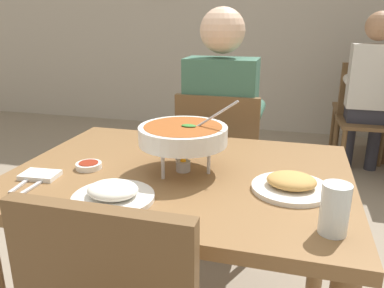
{
  "coord_description": "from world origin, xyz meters",
  "views": [
    {
      "loc": [
        0.37,
        -1.19,
        1.26
      ],
      "look_at": [
        0.0,
        0.15,
        0.8
      ],
      "focal_mm": 36.08,
      "sensor_mm": 36.0,
      "label": 1
    }
  ],
  "objects_px": {
    "appetizer_plate": "(291,185)",
    "chair_bg_left": "(365,112)",
    "diner_main": "(222,120)",
    "sauce_dish": "(89,165)",
    "curry_bowl": "(183,136)",
    "chair_bg_right": "(370,102)",
    "dining_table_main": "(181,201)",
    "drink_glass": "(334,212)",
    "chair_diner_main": "(220,164)",
    "patron_bg_left": "(371,85)",
    "rice_plate": "(113,194)"
  },
  "relations": [
    {
      "from": "curry_bowl",
      "to": "drink_glass",
      "type": "bearing_deg",
      "value": -31.63
    },
    {
      "from": "diner_main",
      "to": "drink_glass",
      "type": "xyz_separation_m",
      "value": [
        0.48,
        -1.04,
        0.06
      ]
    },
    {
      "from": "rice_plate",
      "to": "drink_glass",
      "type": "xyz_separation_m",
      "value": [
        0.6,
        -0.02,
        0.04
      ]
    },
    {
      "from": "chair_bg_right",
      "to": "drink_glass",
      "type": "bearing_deg",
      "value": -100.72
    },
    {
      "from": "drink_glass",
      "to": "patron_bg_left",
      "type": "bearing_deg",
      "value": 79.35
    },
    {
      "from": "chair_bg_right",
      "to": "diner_main",
      "type": "bearing_deg",
      "value": -118.41
    },
    {
      "from": "chair_diner_main",
      "to": "sauce_dish",
      "type": "relative_size",
      "value": 10.0
    },
    {
      "from": "diner_main",
      "to": "chair_bg_left",
      "type": "bearing_deg",
      "value": 57.76
    },
    {
      "from": "patron_bg_left",
      "to": "rice_plate",
      "type": "bearing_deg",
      "value": -113.6
    },
    {
      "from": "dining_table_main",
      "to": "patron_bg_left",
      "type": "height_order",
      "value": "patron_bg_left"
    },
    {
      "from": "diner_main",
      "to": "rice_plate",
      "type": "relative_size",
      "value": 5.46
    },
    {
      "from": "chair_diner_main",
      "to": "drink_glass",
      "type": "xyz_separation_m",
      "value": [
        0.48,
        -1.01,
        0.3
      ]
    },
    {
      "from": "curry_bowl",
      "to": "drink_glass",
      "type": "relative_size",
      "value": 2.56
    },
    {
      "from": "curry_bowl",
      "to": "drink_glass",
      "type": "xyz_separation_m",
      "value": [
        0.47,
        -0.29,
        -0.07
      ]
    },
    {
      "from": "curry_bowl",
      "to": "chair_bg_right",
      "type": "xyz_separation_m",
      "value": [
        1.03,
        2.67,
        -0.37
      ]
    },
    {
      "from": "diner_main",
      "to": "patron_bg_left",
      "type": "xyz_separation_m",
      "value": [
        0.94,
        1.41,
        0.0
      ]
    },
    {
      "from": "appetizer_plate",
      "to": "curry_bowl",
      "type": "bearing_deg",
      "value": 170.13
    },
    {
      "from": "curry_bowl",
      "to": "drink_glass",
      "type": "height_order",
      "value": "curry_bowl"
    },
    {
      "from": "diner_main",
      "to": "sauce_dish",
      "type": "height_order",
      "value": "diner_main"
    },
    {
      "from": "rice_plate",
      "to": "patron_bg_left",
      "type": "relative_size",
      "value": 0.18
    },
    {
      "from": "curry_bowl",
      "to": "chair_bg_left",
      "type": "relative_size",
      "value": 0.37
    },
    {
      "from": "dining_table_main",
      "to": "diner_main",
      "type": "relative_size",
      "value": 0.88
    },
    {
      "from": "dining_table_main",
      "to": "appetizer_plate",
      "type": "xyz_separation_m",
      "value": [
        0.37,
        -0.07,
        0.14
      ]
    },
    {
      "from": "dining_table_main",
      "to": "rice_plate",
      "type": "bearing_deg",
      "value": -114.35
    },
    {
      "from": "dining_table_main",
      "to": "diner_main",
      "type": "xyz_separation_m",
      "value": [
        0.0,
        0.75,
        0.11
      ]
    },
    {
      "from": "appetizer_plate",
      "to": "sauce_dish",
      "type": "distance_m",
      "value": 0.69
    },
    {
      "from": "dining_table_main",
      "to": "chair_bg_left",
      "type": "height_order",
      "value": "chair_bg_left"
    },
    {
      "from": "drink_glass",
      "to": "rice_plate",
      "type": "bearing_deg",
      "value": 177.92
    },
    {
      "from": "drink_glass",
      "to": "patron_bg_left",
      "type": "xyz_separation_m",
      "value": [
        0.46,
        2.45,
        -0.06
      ]
    },
    {
      "from": "chair_bg_left",
      "to": "patron_bg_left",
      "type": "distance_m",
      "value": 0.25
    },
    {
      "from": "sauce_dish",
      "to": "chair_bg_right",
      "type": "distance_m",
      "value": 3.06
    },
    {
      "from": "appetizer_plate",
      "to": "chair_bg_left",
      "type": "height_order",
      "value": "chair_bg_left"
    },
    {
      "from": "chair_bg_left",
      "to": "chair_bg_right",
      "type": "distance_m",
      "value": 0.44
    },
    {
      "from": "sauce_dish",
      "to": "chair_bg_right",
      "type": "relative_size",
      "value": 0.1
    },
    {
      "from": "chair_diner_main",
      "to": "diner_main",
      "type": "relative_size",
      "value": 0.69
    },
    {
      "from": "dining_table_main",
      "to": "diner_main",
      "type": "bearing_deg",
      "value": 90.0
    },
    {
      "from": "dining_table_main",
      "to": "drink_glass",
      "type": "xyz_separation_m",
      "value": [
        0.48,
        -0.29,
        0.18
      ]
    },
    {
      "from": "chair_diner_main",
      "to": "patron_bg_left",
      "type": "relative_size",
      "value": 0.69
    },
    {
      "from": "diner_main",
      "to": "chair_bg_right",
      "type": "xyz_separation_m",
      "value": [
        1.04,
        1.92,
        -0.24
      ]
    },
    {
      "from": "curry_bowl",
      "to": "drink_glass",
      "type": "distance_m",
      "value": 0.55
    },
    {
      "from": "dining_table_main",
      "to": "rice_plate",
      "type": "xyz_separation_m",
      "value": [
        -0.12,
        -0.27,
        0.14
      ]
    },
    {
      "from": "curry_bowl",
      "to": "chair_bg_left",
      "type": "bearing_deg",
      "value": 67.48
    },
    {
      "from": "dining_table_main",
      "to": "drink_glass",
      "type": "height_order",
      "value": "drink_glass"
    },
    {
      "from": "diner_main",
      "to": "drink_glass",
      "type": "height_order",
      "value": "diner_main"
    },
    {
      "from": "drink_glass",
      "to": "appetizer_plate",
      "type": "bearing_deg",
      "value": 114.94
    },
    {
      "from": "rice_plate",
      "to": "drink_glass",
      "type": "bearing_deg",
      "value": -2.08
    },
    {
      "from": "curry_bowl",
      "to": "sauce_dish",
      "type": "distance_m",
      "value": 0.35
    },
    {
      "from": "diner_main",
      "to": "patron_bg_left",
      "type": "height_order",
      "value": "same"
    },
    {
      "from": "chair_diner_main",
      "to": "diner_main",
      "type": "distance_m",
      "value": 0.24
    },
    {
      "from": "dining_table_main",
      "to": "drink_glass",
      "type": "bearing_deg",
      "value": -31.44
    }
  ]
}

